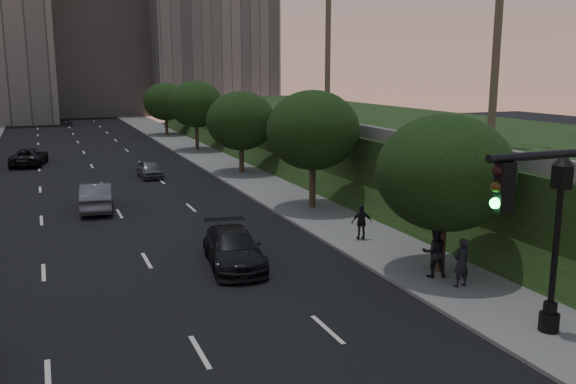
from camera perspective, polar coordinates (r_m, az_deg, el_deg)
name	(u,v)px	position (r m, az deg, el deg)	size (l,w,h in m)	color
road_surface	(106,191)	(41.62, -16.66, 0.11)	(16.00, 140.00, 0.02)	black
sidewalk_right	(254,179)	(43.73, -3.20, 1.19)	(4.50, 140.00, 0.15)	slate
embankment	(410,148)	(46.83, 11.35, 4.06)	(18.00, 90.00, 4.00)	black
parapet_wall	(307,120)	(42.50, 1.79, 6.72)	(0.35, 90.00, 0.70)	slate
office_block_mid	(93,38)	(113.24, -17.75, 13.55)	(22.00, 18.00, 26.00)	#9B958E
office_block_right	(203,9)	(110.71, -7.93, 16.63)	(20.00, 22.00, 36.00)	gray
tree_right_a	(445,173)	(23.68, 14.46, 1.76)	(5.20, 5.20, 6.24)	#38281C
tree_right_b	(313,130)	(33.92, 2.34, 5.79)	(5.20, 5.20, 6.74)	#38281C
tree_right_c	(241,121)	(46.06, -4.42, 6.65)	(5.20, 5.20, 6.24)	#38281C
tree_right_d	(196,104)	(59.48, -8.61, 8.12)	(5.20, 5.20, 6.74)	#38281C
tree_right_e	(166,102)	(74.14, -11.38, 8.28)	(5.20, 5.20, 6.24)	#38281C
street_lamp	(555,251)	(19.51, 23.73, -5.09)	(0.64, 0.64, 5.62)	black
sedan_mid_left	(96,197)	(35.93, -17.51, -0.42)	(1.67, 4.80, 1.58)	#52545A
sedan_far_left	(29,157)	(54.60, -23.08, 3.04)	(2.40, 5.19, 1.44)	black
sedan_near_right	(234,248)	(24.81, -5.11, -5.27)	(2.07, 5.10, 1.48)	black
sedan_far_right	(149,169)	(45.85, -12.84, 2.12)	(1.50, 3.74, 1.27)	#4F5256
pedestrian_a	(461,263)	(22.82, 15.91, -6.37)	(0.66, 0.43, 1.80)	black
pedestrian_b	(434,252)	(23.61, 13.54, -5.49)	(0.94, 0.73, 1.93)	black
pedestrian_c	(362,222)	(28.15, 6.91, -2.83)	(0.94, 0.39, 1.61)	black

